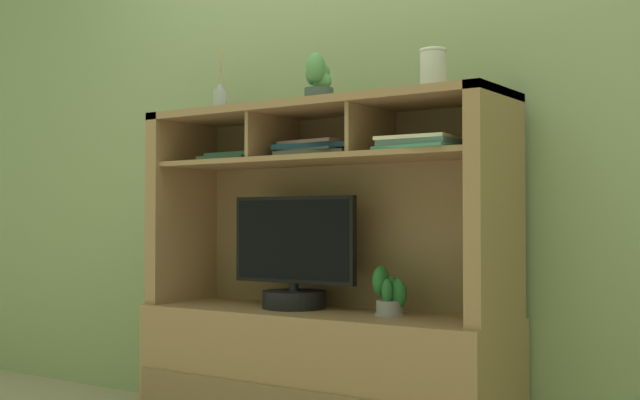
# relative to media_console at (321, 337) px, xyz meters

# --- Properties ---
(back_wall) EXTENTS (6.00, 0.02, 2.80)m
(back_wall) POSITION_rel_media_console_xyz_m (0.00, 0.25, 1.00)
(back_wall) COLOR #8DA16B
(back_wall) RESTS_ON ground
(media_console) EXTENTS (1.48, 0.49, 1.29)m
(media_console) POSITION_rel_media_console_xyz_m (0.00, 0.00, 0.00)
(media_console) COLOR #9A744C
(media_console) RESTS_ON ground
(tv_monitor) EXTENTS (0.56, 0.25, 0.44)m
(tv_monitor) POSITION_rel_media_console_xyz_m (-0.13, 0.01, 0.28)
(tv_monitor) COLOR black
(tv_monitor) RESTS_ON media_console
(potted_orchid) EXTENTS (0.13, 0.11, 0.18)m
(potted_orchid) POSITION_rel_media_console_xyz_m (0.29, 0.02, 0.18)
(potted_orchid) COLOR #95939A
(potted_orchid) RESTS_ON media_console
(magazine_stack_left) EXTENTS (0.36, 0.29, 0.06)m
(magazine_stack_left) POSITION_rel_media_console_xyz_m (-0.02, 0.04, 0.72)
(magazine_stack_left) COLOR navy
(magazine_stack_left) RESTS_ON media_console
(magazine_stack_centre) EXTENTS (0.35, 0.26, 0.04)m
(magazine_stack_centre) POSITION_rel_media_console_xyz_m (-0.46, 0.03, 0.70)
(magazine_stack_centre) COLOR #9E352F
(magazine_stack_centre) RESTS_ON media_console
(magazine_stack_right) EXTENTS (0.31, 0.29, 0.04)m
(magazine_stack_right) POSITION_rel_media_console_xyz_m (0.47, -0.06, 0.71)
(magazine_stack_right) COLOR #408160
(magazine_stack_right) RESTS_ON media_console
(diffuser_bottle) EXTENTS (0.06, 0.06, 0.29)m
(diffuser_bottle) POSITION_rel_media_console_xyz_m (-0.48, -0.04, 0.94)
(diffuser_bottle) COLOR #ADB2B5
(diffuser_bottle) RESTS_ON media_console
(potted_succulent) EXTENTS (0.13, 0.13, 0.19)m
(potted_succulent) POSITION_rel_media_console_xyz_m (0.00, -0.02, 0.97)
(potted_succulent) COLOR #42524C
(potted_succulent) RESTS_ON media_console
(ceramic_vase) EXTENTS (0.10, 0.10, 0.16)m
(ceramic_vase) POSITION_rel_media_console_xyz_m (0.48, -0.00, 0.97)
(ceramic_vase) COLOR silver
(ceramic_vase) RESTS_ON media_console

